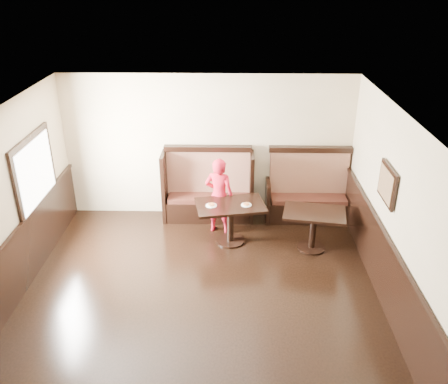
{
  "coord_description": "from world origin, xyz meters",
  "views": [
    {
      "loc": [
        0.49,
        -5.04,
        4.55
      ],
      "look_at": [
        0.33,
        2.35,
        1.0
      ],
      "focal_mm": 38.0,
      "sensor_mm": 36.0,
      "label": 1
    }
  ],
  "objects_px": {
    "child": "(219,196)",
    "booth_neighbor": "(308,196)",
    "table_main": "(230,213)",
    "table_neighbor": "(314,221)",
    "booth_main": "(208,193)"
  },
  "relations": [
    {
      "from": "child",
      "to": "booth_main",
      "type": "bearing_deg",
      "value": -53.15
    },
    {
      "from": "table_main",
      "to": "child",
      "type": "bearing_deg",
      "value": 107.86
    },
    {
      "from": "booth_neighbor",
      "to": "table_main",
      "type": "height_order",
      "value": "booth_neighbor"
    },
    {
      "from": "booth_main",
      "to": "booth_neighbor",
      "type": "xyz_separation_m",
      "value": [
        1.95,
        -0.0,
        -0.05
      ]
    },
    {
      "from": "booth_neighbor",
      "to": "table_main",
      "type": "xyz_separation_m",
      "value": [
        -1.51,
        -0.94,
        0.1
      ]
    },
    {
      "from": "booth_main",
      "to": "table_neighbor",
      "type": "distance_m",
      "value": 2.2
    },
    {
      "from": "booth_neighbor",
      "to": "child",
      "type": "relative_size",
      "value": 1.12
    },
    {
      "from": "table_main",
      "to": "table_neighbor",
      "type": "bearing_deg",
      "value": -18.43
    },
    {
      "from": "table_neighbor",
      "to": "child",
      "type": "distance_m",
      "value": 1.76
    },
    {
      "from": "table_main",
      "to": "table_neighbor",
      "type": "relative_size",
      "value": 1.14
    },
    {
      "from": "child",
      "to": "booth_neighbor",
      "type": "bearing_deg",
      "value": -147.58
    },
    {
      "from": "booth_neighbor",
      "to": "child",
      "type": "bearing_deg",
      "value": -161.98
    },
    {
      "from": "table_neighbor",
      "to": "child",
      "type": "height_order",
      "value": "child"
    },
    {
      "from": "table_main",
      "to": "child",
      "type": "xyz_separation_m",
      "value": [
        -0.21,
        0.38,
        0.15
      ]
    },
    {
      "from": "booth_neighbor",
      "to": "table_main",
      "type": "relative_size",
      "value": 1.26
    }
  ]
}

